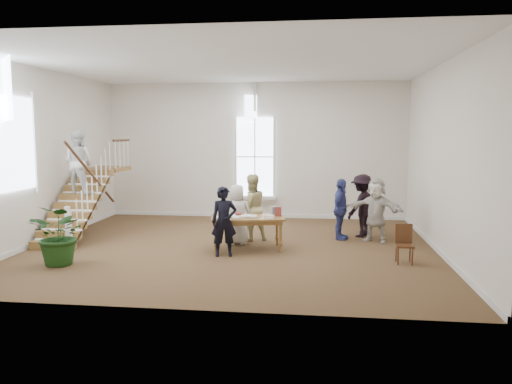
# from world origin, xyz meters

# --- Properties ---
(ground) EXTENTS (10.00, 10.00, 0.00)m
(ground) POSITION_xyz_m (0.00, 0.00, 0.00)
(ground) COLOR #4D371E
(ground) RESTS_ON ground
(room_shell) EXTENTS (10.49, 10.00, 10.00)m
(room_shell) POSITION_xyz_m (-0.00, 4.39, 0.40)
(room_shell) COLOR silver
(room_shell) RESTS_ON ground
(staircase) EXTENTS (1.10, 4.10, 2.92)m
(staircase) POSITION_xyz_m (-4.34, 0.75, 1.62)
(staircase) COLOR brown
(staircase) RESTS_ON ground
(library_table) EXTENTS (1.90, 1.22, 0.88)m
(library_table) POSITION_xyz_m (0.38, -0.28, 0.74)
(library_table) COLOR brown
(library_table) RESTS_ON ground
(police_officer) EXTENTS (0.67, 0.53, 1.62)m
(police_officer) POSITION_xyz_m (-0.04, -0.92, 0.81)
(police_officer) COLOR black
(police_officer) RESTS_ON ground
(elderly_woman) EXTENTS (0.87, 0.69, 1.56)m
(elderly_woman) POSITION_xyz_m (0.06, 0.33, 0.78)
(elderly_woman) COLOR silver
(elderly_woman) RESTS_ON ground
(person_yellow) EXTENTS (1.08, 1.01, 1.77)m
(person_yellow) POSITION_xyz_m (0.36, 0.83, 0.88)
(person_yellow) COLOR #C8B97D
(person_yellow) RESTS_ON ground
(woman_cluster_a) EXTENTS (0.67, 1.04, 1.64)m
(woman_cluster_a) POSITION_xyz_m (2.71, 1.24, 0.82)
(woman_cluster_a) COLOR #363E82
(woman_cluster_a) RESTS_ON ground
(woman_cluster_b) EXTENTS (1.20, 1.27, 1.73)m
(woman_cluster_b) POSITION_xyz_m (3.31, 1.69, 0.86)
(woman_cluster_b) COLOR black
(woman_cluster_b) RESTS_ON ground
(woman_cluster_c) EXTENTS (1.61, 1.18, 1.69)m
(woman_cluster_c) POSITION_xyz_m (3.61, 1.04, 0.84)
(woman_cluster_c) COLOR beige
(woman_cluster_c) RESTS_ON ground
(floor_plant) EXTENTS (1.40, 1.28, 1.33)m
(floor_plant) POSITION_xyz_m (-3.40, -2.14, 0.67)
(floor_plant) COLOR #173A12
(floor_plant) RESTS_ON ground
(side_chair) EXTENTS (0.37, 0.37, 0.86)m
(side_chair) POSITION_xyz_m (4.00, -1.03, 0.47)
(side_chair) COLOR #3B1B10
(side_chair) RESTS_ON ground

